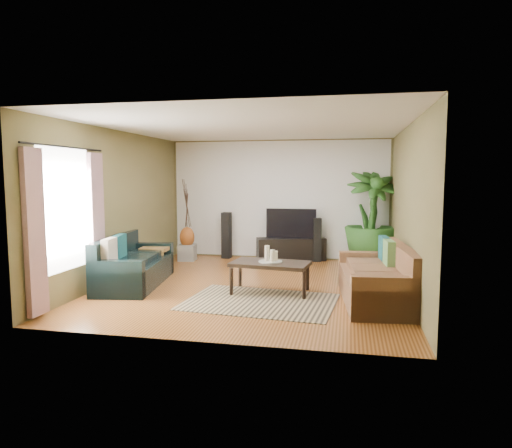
% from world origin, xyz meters
% --- Properties ---
extents(floor, '(5.50, 5.50, 0.00)m').
position_xyz_m(floor, '(0.00, 0.00, 0.00)').
color(floor, '#9F5829').
rests_on(floor, ground).
extents(ceiling, '(5.50, 5.50, 0.00)m').
position_xyz_m(ceiling, '(0.00, 0.00, 2.70)').
color(ceiling, white).
rests_on(ceiling, ground).
extents(wall_back, '(5.00, 0.00, 5.00)m').
position_xyz_m(wall_back, '(0.00, 2.75, 1.35)').
color(wall_back, brown).
rests_on(wall_back, ground).
extents(wall_front, '(5.00, 0.00, 5.00)m').
position_xyz_m(wall_front, '(0.00, -2.75, 1.35)').
color(wall_front, brown).
rests_on(wall_front, ground).
extents(wall_left, '(0.00, 5.50, 5.50)m').
position_xyz_m(wall_left, '(-2.50, 0.00, 1.35)').
color(wall_left, brown).
rests_on(wall_left, ground).
extents(wall_right, '(0.00, 5.50, 5.50)m').
position_xyz_m(wall_right, '(2.50, 0.00, 1.35)').
color(wall_right, brown).
rests_on(wall_right, ground).
extents(backwall_panel, '(4.90, 0.00, 4.90)m').
position_xyz_m(backwall_panel, '(0.00, 2.74, 1.35)').
color(backwall_panel, white).
rests_on(backwall_panel, ground).
extents(window_pane, '(0.00, 1.80, 1.80)m').
position_xyz_m(window_pane, '(-2.48, -1.60, 1.40)').
color(window_pane, white).
rests_on(window_pane, ground).
extents(curtain_near, '(0.08, 0.35, 2.20)m').
position_xyz_m(curtain_near, '(-2.43, -2.35, 1.15)').
color(curtain_near, gray).
rests_on(curtain_near, ground).
extents(curtain_far, '(0.08, 0.35, 2.20)m').
position_xyz_m(curtain_far, '(-2.43, -0.85, 1.15)').
color(curtain_far, gray).
rests_on(curtain_far, ground).
extents(curtain_rod, '(0.03, 1.90, 0.03)m').
position_xyz_m(curtain_rod, '(-2.43, -1.60, 2.30)').
color(curtain_rod, black).
rests_on(curtain_rod, ground).
extents(sofa_left, '(1.15, 2.13, 0.85)m').
position_xyz_m(sofa_left, '(-2.04, -0.33, 0.42)').
color(sofa_left, black).
rests_on(sofa_left, floor).
extents(sofa_right, '(1.14, 2.17, 0.85)m').
position_xyz_m(sofa_right, '(2.00, -0.62, 0.42)').
color(sofa_right, brown).
rests_on(sofa_right, floor).
extents(area_rug, '(2.34, 1.76, 0.01)m').
position_xyz_m(area_rug, '(0.31, -0.99, 0.01)').
color(area_rug, '#9E865D').
rests_on(area_rug, floor).
extents(coffee_table, '(1.30, 0.82, 0.50)m').
position_xyz_m(coffee_table, '(0.36, -0.41, 0.25)').
color(coffee_table, black).
rests_on(coffee_table, floor).
extents(candle_tray, '(0.38, 0.38, 0.02)m').
position_xyz_m(candle_tray, '(0.36, -0.41, 0.51)').
color(candle_tray, gray).
rests_on(candle_tray, coffee_table).
extents(candle_tall, '(0.08, 0.08, 0.25)m').
position_xyz_m(candle_tall, '(0.30, -0.38, 0.64)').
color(candle_tall, beige).
rests_on(candle_tall, candle_tray).
extents(candle_mid, '(0.08, 0.08, 0.19)m').
position_xyz_m(candle_mid, '(0.40, -0.45, 0.62)').
color(candle_mid, beige).
rests_on(candle_mid, candle_tray).
extents(candle_short, '(0.08, 0.08, 0.16)m').
position_xyz_m(candle_short, '(0.43, -0.35, 0.60)').
color(candle_short, beige).
rests_on(candle_short, candle_tray).
extents(tv_stand, '(1.58, 0.91, 0.51)m').
position_xyz_m(tv_stand, '(0.33, 2.50, 0.25)').
color(tv_stand, black).
rests_on(tv_stand, floor).
extents(television, '(1.11, 0.06, 0.66)m').
position_xyz_m(television, '(0.33, 2.50, 0.83)').
color(television, black).
rests_on(television, tv_stand).
extents(speaker_left, '(0.21, 0.23, 1.06)m').
position_xyz_m(speaker_left, '(-1.16, 2.50, 0.53)').
color(speaker_left, black).
rests_on(speaker_left, floor).
extents(speaker_right, '(0.21, 0.23, 0.96)m').
position_xyz_m(speaker_right, '(0.91, 2.50, 0.48)').
color(speaker_right, black).
rests_on(speaker_right, floor).
extents(potted_plant, '(1.44, 1.44, 2.01)m').
position_xyz_m(potted_plant, '(2.05, 2.38, 1.00)').
color(potted_plant, '#24531B').
rests_on(potted_plant, floor).
extents(plant_pot, '(0.37, 0.37, 0.29)m').
position_xyz_m(plant_pot, '(2.05, 2.38, 0.14)').
color(plant_pot, black).
rests_on(plant_pot, floor).
extents(pedestal, '(0.40, 0.40, 0.36)m').
position_xyz_m(pedestal, '(-1.94, 2.03, 0.18)').
color(pedestal, '#9A9A97').
rests_on(pedestal, floor).
extents(vase, '(0.33, 0.33, 0.46)m').
position_xyz_m(vase, '(-1.94, 2.03, 0.52)').
color(vase, '#92471A').
rests_on(vase, pedestal).
extents(side_table, '(0.57, 0.57, 0.54)m').
position_xyz_m(side_table, '(-2.01, 0.49, 0.27)').
color(side_table, olive).
rests_on(side_table, floor).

